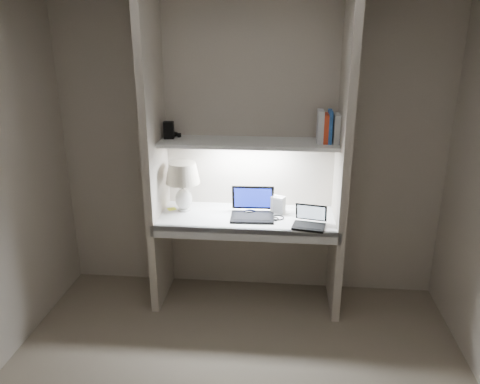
# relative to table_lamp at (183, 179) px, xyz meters

# --- Properties ---
(back_wall) EXTENTS (3.20, 0.01, 2.50)m
(back_wall) POSITION_rel_table_lamp_xyz_m (0.53, 0.21, 0.20)
(back_wall) COLOR #BDB1A1
(back_wall) RESTS_ON floor
(alcove_panel_left) EXTENTS (0.06, 0.55, 2.50)m
(alcove_panel_left) POSITION_rel_table_lamp_xyz_m (-0.20, -0.06, 0.20)
(alcove_panel_left) COLOR #BDB1A1
(alcove_panel_left) RESTS_ON floor
(alcove_panel_right) EXTENTS (0.06, 0.55, 2.50)m
(alcove_panel_right) POSITION_rel_table_lamp_xyz_m (1.26, -0.06, 0.20)
(alcove_panel_right) COLOR #BDB1A1
(alcove_panel_right) RESTS_ON floor
(desk) EXTENTS (1.40, 0.55, 0.04)m
(desk) POSITION_rel_table_lamp_xyz_m (0.53, -0.06, -0.30)
(desk) COLOR white
(desk) RESTS_ON alcove_panel_left
(desk_apron) EXTENTS (1.46, 0.03, 0.10)m
(desk_apron) POSITION_rel_table_lamp_xyz_m (0.53, -0.32, -0.33)
(desk_apron) COLOR silver
(desk_apron) RESTS_ON desk
(shelf) EXTENTS (1.40, 0.36, 0.03)m
(shelf) POSITION_rel_table_lamp_xyz_m (0.53, 0.03, 0.30)
(shelf) COLOR silver
(shelf) RESTS_ON back_wall
(strip_light) EXTENTS (0.60, 0.04, 0.02)m
(strip_light) POSITION_rel_table_lamp_xyz_m (0.53, 0.03, 0.28)
(strip_light) COLOR white
(strip_light) RESTS_ON shelf
(table_lamp) EXTENTS (0.28, 0.28, 0.41)m
(table_lamp) POSITION_rel_table_lamp_xyz_m (0.00, 0.00, 0.00)
(table_lamp) COLOR white
(table_lamp) RESTS_ON desk
(laptop_main) EXTENTS (0.35, 0.31, 0.23)m
(laptop_main) POSITION_rel_table_lamp_xyz_m (0.57, -0.06, -0.22)
(laptop_main) COLOR black
(laptop_main) RESTS_ON desk
(laptop_netbook) EXTENTS (0.28, 0.25, 0.16)m
(laptop_netbook) POSITION_rel_table_lamp_xyz_m (1.02, -0.23, -0.24)
(laptop_netbook) COLOR black
(laptop_netbook) RESTS_ON desk
(speaker) EXTENTS (0.13, 0.11, 0.15)m
(speaker) POSITION_rel_table_lamp_xyz_m (0.78, 0.01, -0.20)
(speaker) COLOR silver
(speaker) RESTS_ON desk
(mouse) EXTENTS (0.11, 0.09, 0.04)m
(mouse) POSITION_rel_table_lamp_xyz_m (0.54, -0.02, -0.26)
(mouse) COLOR black
(mouse) RESTS_ON desk
(cable_coil) EXTENTS (0.11, 0.11, 0.01)m
(cable_coil) POSITION_rel_table_lamp_xyz_m (0.78, -0.10, -0.27)
(cable_coil) COLOR black
(cable_coil) RESTS_ON desk
(sticky_note) EXTENTS (0.09, 0.09, 0.00)m
(sticky_note) POSITION_rel_table_lamp_xyz_m (-0.11, 0.02, -0.28)
(sticky_note) COLOR #DEEE32
(sticky_note) RESTS_ON desk
(book_row) EXTENTS (0.24, 0.17, 0.25)m
(book_row) POSITION_rel_table_lamp_xyz_m (1.18, 0.04, 0.44)
(book_row) COLOR white
(book_row) RESTS_ON shelf
(shelf_box) EXTENTS (0.09, 0.07, 0.14)m
(shelf_box) POSITION_rel_table_lamp_xyz_m (-0.11, 0.06, 0.39)
(shelf_box) COLOR black
(shelf_box) RESTS_ON shelf
(shelf_gadget) EXTENTS (0.12, 0.11, 0.04)m
(shelf_gadget) POSITION_rel_table_lamp_xyz_m (-0.10, 0.12, 0.34)
(shelf_gadget) COLOR black
(shelf_gadget) RESTS_ON shelf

